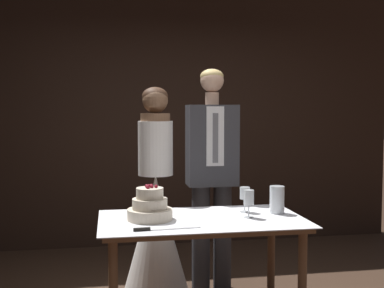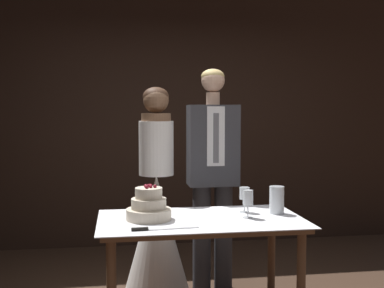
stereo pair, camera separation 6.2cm
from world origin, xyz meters
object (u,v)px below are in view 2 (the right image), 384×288
at_px(wine_glass_middle, 245,194).
at_px(groom, 213,170).
at_px(bride, 157,218).
at_px(hurricane_candle, 277,201).
at_px(cake_table, 201,233).
at_px(wine_glass_near, 248,199).
at_px(tiered_cake, 149,207).
at_px(cake_knife, 152,229).

height_order(wine_glass_middle, groom, groom).
bearing_deg(bride, hurricane_candle, -41.76).
relative_size(cake_table, groom, 0.74).
height_order(wine_glass_near, groom, groom).
relative_size(tiered_cake, wine_glass_near, 1.60).
bearing_deg(hurricane_candle, cake_table, -172.53).
height_order(cake_table, hurricane_candle, hurricane_candle).
bearing_deg(wine_glass_near, bride, 124.59).
height_order(tiered_cake, bride, bride).
distance_m(tiered_cake, groom, 0.95).
distance_m(cake_knife, bride, 1.05).
distance_m(bride, groom, 0.60).
distance_m(wine_glass_near, hurricane_candle, 0.25).
bearing_deg(cake_table, tiered_cake, 176.32).
bearing_deg(bride, cake_knife, -96.05).
relative_size(wine_glass_middle, bride, 0.11).
bearing_deg(tiered_cake, cake_table, -3.68).
bearing_deg(tiered_cake, cake_knife, -89.84).
relative_size(bride, groom, 0.92).
bearing_deg(cake_table, bride, 106.86).
relative_size(cake_knife, wine_glass_near, 2.21).
relative_size(hurricane_candle, bride, 0.11).
distance_m(wine_glass_middle, bride, 0.89).
height_order(cake_knife, wine_glass_middle, wine_glass_middle).
height_order(wine_glass_near, bride, bride).
bearing_deg(cake_knife, wine_glass_near, 15.86).
xyz_separation_m(tiered_cake, wine_glass_middle, (0.68, 0.13, 0.04)).
relative_size(tiered_cake, groom, 0.16).
relative_size(cake_table, wine_glass_middle, 7.64).
height_order(wine_glass_middle, hurricane_candle, hurricane_candle).
distance_m(hurricane_candle, groom, 0.77).
bearing_deg(cake_table, wine_glass_near, -4.54).
height_order(bride, groom, groom).
relative_size(cake_table, wine_glass_near, 7.28).
distance_m(tiered_cake, wine_glass_near, 0.66).
relative_size(tiered_cake, cake_knife, 0.72).
bearing_deg(wine_glass_near, cake_table, 175.46).
distance_m(cake_table, wine_glass_middle, 0.43).
height_order(cake_knife, bride, bride).
distance_m(tiered_cake, hurricane_candle, 0.89).
bearing_deg(groom, tiered_cake, -127.68).
height_order(cake_table, groom, groom).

